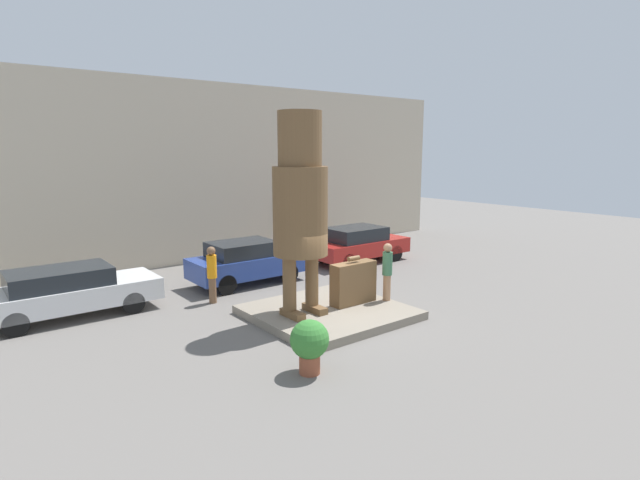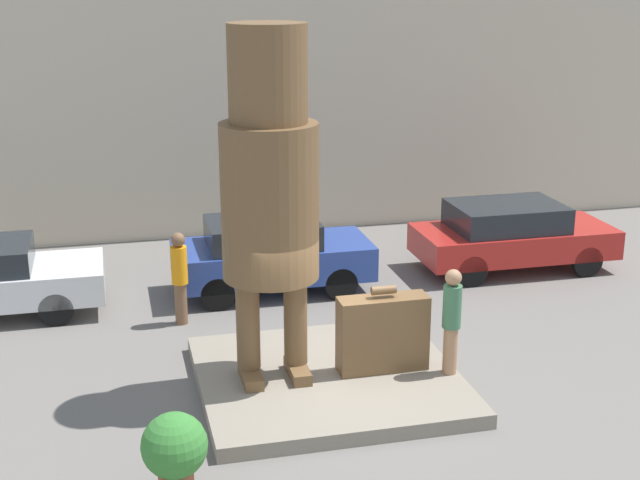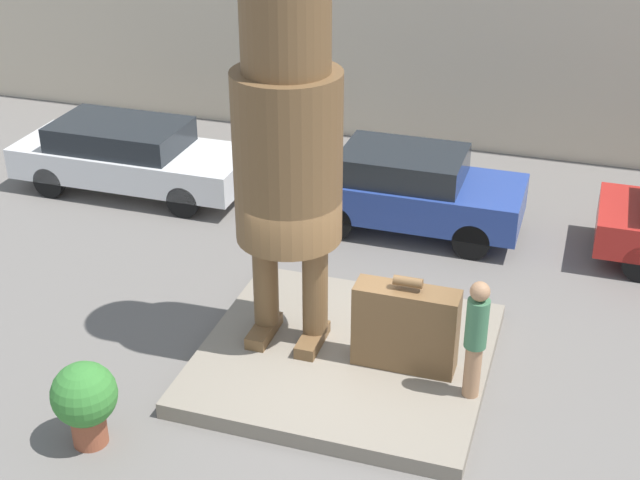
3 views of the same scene
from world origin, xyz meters
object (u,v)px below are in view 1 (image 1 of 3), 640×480
planter_pot (310,342)px  worker_hivis (212,272)px  parked_car_blue (246,261)px  giant_suitcase (353,283)px  statue_figure (300,198)px  parked_car_red (358,243)px  tourist (387,269)px  parked_car_white (67,291)px

planter_pot → worker_hivis: (0.60, 5.83, 0.28)m
parked_car_blue → planter_pot: parked_car_blue is taller
parked_car_blue → worker_hivis: size_ratio=2.26×
giant_suitcase → parked_car_blue: size_ratio=0.36×
statue_figure → parked_car_red: 8.13m
planter_pot → worker_hivis: worker_hivis is taller
giant_suitcase → parked_car_blue: 4.69m
tourist → worker_hivis: 5.36m
statue_figure → parked_car_blue: size_ratio=1.36×
parked_car_blue → planter_pot: size_ratio=3.41×
parked_car_red → worker_hivis: bearing=-168.9°
tourist → parked_car_blue: bearing=111.6°
tourist → planter_pot: bearing=-154.3°
parked_car_red → planter_pot: 10.80m
giant_suitcase → parked_car_red: size_ratio=0.33×
giant_suitcase → planter_pot: 4.34m
tourist → parked_car_red: (3.47, 5.11, -0.38)m
parked_car_blue → planter_pot: 7.58m
tourist → planter_pot: (-4.51, -2.17, -0.49)m
tourist → planter_pot: tourist is taller
tourist → parked_car_red: bearing=55.9°
parked_car_blue → parked_car_red: parked_car_blue is taller
tourist → parked_car_white: bearing=147.4°
parked_car_red → planter_pot: parked_car_red is taller
parked_car_white → giant_suitcase: bearing=-34.1°
tourist → parked_car_blue: tourist is taller
parked_car_red → planter_pot: bearing=-137.6°
statue_figure → parked_car_white: 7.14m
giant_suitcase → parked_car_white: bearing=145.9°
planter_pot → worker_hivis: size_ratio=0.66×
giant_suitcase → tourist: (1.00, -0.39, 0.33)m
statue_figure → parked_car_blue: statue_figure is taller
statue_figure → planter_pot: (-1.76, -2.75, -2.73)m
parked_car_white → parked_car_red: parked_car_red is taller
parked_car_white → parked_car_red: bearing=0.9°
parked_car_white → planter_pot: (3.23, -7.11, -0.08)m
parked_car_blue → statue_figure: bearing=-100.1°
parked_car_white → worker_hivis: 4.04m
planter_pot → worker_hivis: bearing=84.1°
giant_suitcase → parked_car_white: (-6.74, 4.56, -0.09)m
parked_car_red → worker_hivis: 7.52m
giant_suitcase → parked_car_white: size_ratio=0.30×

